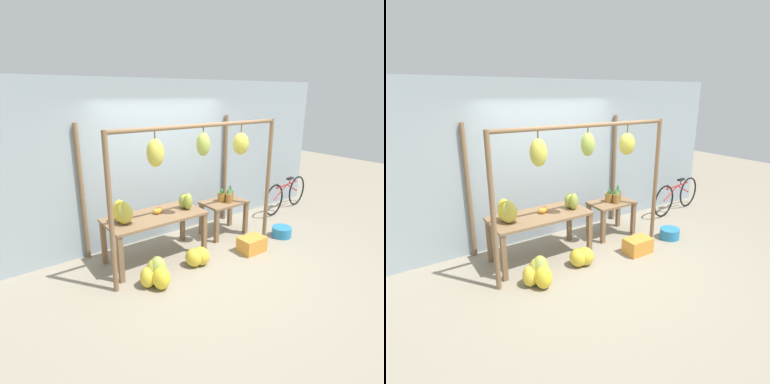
% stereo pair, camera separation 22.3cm
% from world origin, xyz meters
% --- Properties ---
extents(ground_plane, '(20.00, 20.00, 0.00)m').
position_xyz_m(ground_plane, '(0.00, 0.00, 0.00)').
color(ground_plane, gray).
extents(shop_wall_back, '(8.00, 0.08, 2.80)m').
position_xyz_m(shop_wall_back, '(0.00, 1.37, 1.40)').
color(shop_wall_back, '#99A8B2').
rests_on(shop_wall_back, ground_plane).
extents(stall_awning, '(2.98, 1.29, 2.16)m').
position_xyz_m(stall_awning, '(0.01, 0.37, 1.56)').
color(stall_awning, brown).
rests_on(stall_awning, ground_plane).
extents(display_table_main, '(1.56, 0.74, 0.74)m').
position_xyz_m(display_table_main, '(-0.57, 0.62, 0.64)').
color(display_table_main, brown).
rests_on(display_table_main, ground_plane).
extents(display_table_side, '(0.81, 0.54, 0.64)m').
position_xyz_m(display_table_side, '(0.95, 0.71, 0.49)').
color(display_table_side, brown).
rests_on(display_table_side, ground_plane).
extents(banana_pile_on_table, '(0.32, 0.40, 0.34)m').
position_xyz_m(banana_pile_on_table, '(-1.09, 0.60, 0.90)').
color(banana_pile_on_table, gold).
rests_on(banana_pile_on_table, display_table_main).
extents(orange_pile, '(0.18, 0.15, 0.09)m').
position_xyz_m(orange_pile, '(-0.49, 0.65, 0.79)').
color(orange_pile, orange).
rests_on(orange_pile, display_table_main).
extents(pineapple_cluster, '(0.27, 0.26, 0.33)m').
position_xyz_m(pineapple_cluster, '(0.97, 0.68, 0.77)').
color(pineapple_cluster, olive).
rests_on(pineapple_cluster, display_table_side).
extents(banana_pile_ground_left, '(0.43, 0.47, 0.43)m').
position_xyz_m(banana_pile_ground_left, '(-0.96, -0.07, 0.18)').
color(banana_pile_ground_left, '#9EB247').
rests_on(banana_pile_ground_left, ground_plane).
extents(banana_pile_ground_right, '(0.46, 0.38, 0.29)m').
position_xyz_m(banana_pile_ground_right, '(-0.16, 0.05, 0.14)').
color(banana_pile_ground_right, gold).
rests_on(banana_pile_ground_right, ground_plane).
extents(fruit_crate_white, '(0.44, 0.30, 0.26)m').
position_xyz_m(fruit_crate_white, '(0.86, -0.12, 0.13)').
color(fruit_crate_white, orange).
rests_on(fruit_crate_white, ground_plane).
extents(blue_bucket, '(0.36, 0.36, 0.18)m').
position_xyz_m(blue_bucket, '(1.74, -0.02, 0.09)').
color(blue_bucket, teal).
rests_on(blue_bucket, ground_plane).
extents(parked_bicycle, '(1.68, 0.31, 0.74)m').
position_xyz_m(parked_bicycle, '(2.96, 0.88, 0.36)').
color(parked_bicycle, black).
rests_on(parked_bicycle, ground_plane).
extents(papaya_pile, '(0.23, 0.28, 0.27)m').
position_xyz_m(papaya_pile, '(-0.01, 0.58, 0.87)').
color(papaya_pile, '#93A33D').
rests_on(papaya_pile, display_table_main).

